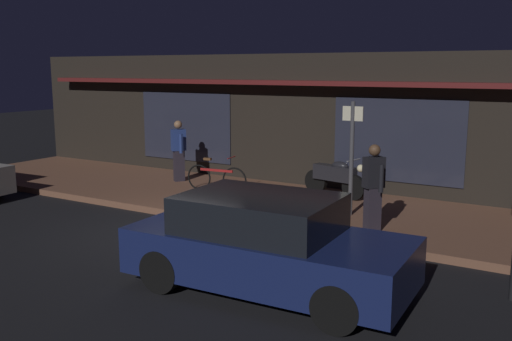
# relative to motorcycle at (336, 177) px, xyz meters

# --- Properties ---
(ground_plane) EXTENTS (60.00, 60.00, 0.00)m
(ground_plane) POSITION_rel_motorcycle_xyz_m (-2.00, -4.12, -0.65)
(ground_plane) COLOR black
(sidewalk_slab) EXTENTS (18.00, 4.00, 0.15)m
(sidewalk_slab) POSITION_rel_motorcycle_xyz_m (-2.00, -1.12, -0.57)
(sidewalk_slab) COLOR brown
(sidewalk_slab) RESTS_ON ground_plane
(storefront_building) EXTENTS (18.00, 3.30, 3.60)m
(storefront_building) POSITION_rel_motorcycle_xyz_m (-2.00, 2.27, 1.16)
(storefront_building) COLOR black
(storefront_building) RESTS_ON ground_plane
(motorcycle) EXTENTS (1.69, 0.62, 0.97)m
(motorcycle) POSITION_rel_motorcycle_xyz_m (0.00, 0.00, 0.00)
(motorcycle) COLOR black
(motorcycle) RESTS_ON sidewalk_slab
(bicycle_parked) EXTENTS (1.65, 0.42, 0.91)m
(bicycle_parked) POSITION_rel_motorcycle_xyz_m (-2.79, -1.01, -0.14)
(bicycle_parked) COLOR black
(bicycle_parked) RESTS_ON sidewalk_slab
(person_photographer) EXTENTS (0.54, 0.44, 1.67)m
(person_photographer) POSITION_rel_motorcycle_xyz_m (-4.48, -0.39, 0.38)
(person_photographer) COLOR #28232D
(person_photographer) RESTS_ON sidewalk_slab
(person_bystander) EXTENTS (0.53, 0.45, 1.67)m
(person_bystander) POSITION_rel_motorcycle_xyz_m (1.75, -2.36, 0.38)
(person_bystander) COLOR #28232D
(person_bystander) RESTS_ON sidewalk_slab
(sign_post) EXTENTS (0.44, 0.09, 2.40)m
(sign_post) POSITION_rel_motorcycle_xyz_m (0.95, -1.45, 0.86)
(sign_post) COLOR #47474C
(sign_post) RESTS_ON sidewalk_slab
(parked_car_far) EXTENTS (4.16, 1.90, 1.42)m
(parked_car_far) POSITION_rel_motorcycle_xyz_m (1.29, -5.64, 0.06)
(parked_car_far) COLOR black
(parked_car_far) RESTS_ON ground_plane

